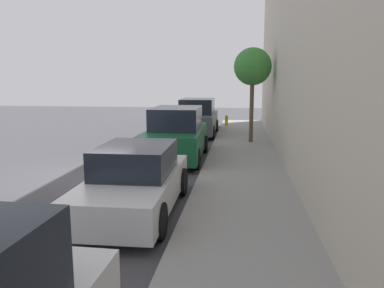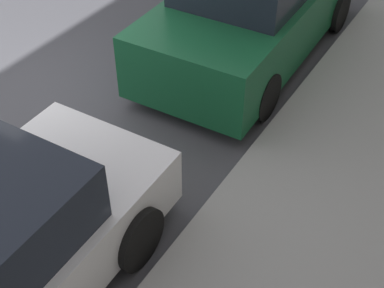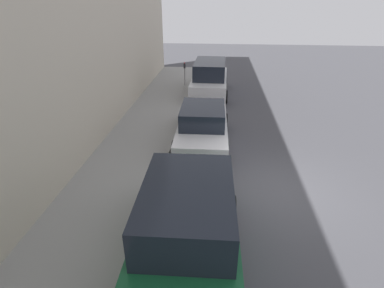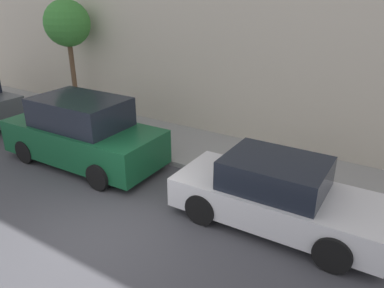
# 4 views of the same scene
# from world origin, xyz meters

# --- Properties ---
(ground_plane) EXTENTS (60.00, 60.00, 0.00)m
(ground_plane) POSITION_xyz_m (0.00, 0.00, 0.00)
(ground_plane) COLOR #424247
(sidewalk) EXTENTS (2.70, 32.00, 0.15)m
(sidewalk) POSITION_xyz_m (4.85, 0.00, 0.07)
(sidewalk) COLOR gray
(sidewalk) RESTS_ON ground_plane
(parked_suv_third) EXTENTS (2.08, 4.85, 1.98)m
(parked_suv_third) POSITION_xyz_m (2.33, 2.93, 0.93)
(parked_suv_third) COLOR #14512D
(parked_suv_third) RESTS_ON ground_plane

